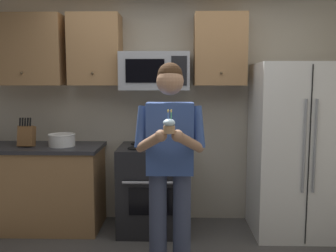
% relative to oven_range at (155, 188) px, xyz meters
% --- Properties ---
extents(wall_back, '(4.40, 0.10, 2.60)m').
position_rel_oven_range_xyz_m(wall_back, '(0.15, 0.39, 0.84)').
color(wall_back, '#B7AD99').
rests_on(wall_back, ground).
extents(oven_range, '(0.76, 0.70, 0.93)m').
position_rel_oven_range_xyz_m(oven_range, '(0.00, 0.00, 0.00)').
color(oven_range, black).
rests_on(oven_range, ground).
extents(microwave, '(0.74, 0.41, 0.40)m').
position_rel_oven_range_xyz_m(microwave, '(0.00, 0.12, 1.26)').
color(microwave, '#9EA0A5').
extents(refrigerator, '(0.90, 0.75, 1.80)m').
position_rel_oven_range_xyz_m(refrigerator, '(1.50, -0.04, 0.44)').
color(refrigerator, white).
rests_on(refrigerator, ground).
extents(cabinet_row_upper, '(2.78, 0.36, 0.76)m').
position_rel_oven_range_xyz_m(cabinet_row_upper, '(-0.57, 0.17, 1.49)').
color(cabinet_row_upper, '#9E7247').
extents(counter_left, '(1.44, 0.66, 0.92)m').
position_rel_oven_range_xyz_m(counter_left, '(-1.30, 0.02, 0.00)').
color(counter_left, '#9E7247').
rests_on(counter_left, ground).
extents(knife_block, '(0.16, 0.15, 0.32)m').
position_rel_oven_range_xyz_m(knife_block, '(-1.37, -0.03, 0.57)').
color(knife_block, brown).
rests_on(knife_block, counter_left).
extents(bowl_large_white, '(0.29, 0.29, 0.13)m').
position_rel_oven_range_xyz_m(bowl_large_white, '(-1.00, -0.00, 0.53)').
color(bowl_large_white, white).
rests_on(bowl_large_white, counter_left).
extents(person, '(0.60, 0.48, 1.76)m').
position_rel_oven_range_xyz_m(person, '(0.18, -0.93, 0.53)').
color(person, '#383F59').
rests_on(person, ground).
extents(cupcake, '(0.09, 0.09, 0.17)m').
position_rel_oven_range_xyz_m(cupcake, '(0.18, -1.26, 0.83)').
color(cupcake, '#A87F56').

